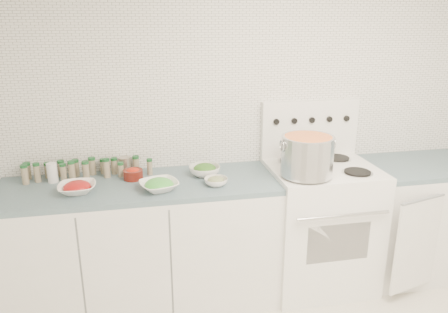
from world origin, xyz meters
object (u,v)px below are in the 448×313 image
Objects in this scene: bowl_tomato at (77,188)px; bowl_snowpea at (159,185)px; stock_pot at (307,154)px; stove at (319,222)px.

bowl_snowpea is at bearing -6.87° from bowl_tomato.
bowl_tomato is at bearing 173.13° from bowl_snowpea.
stock_pot is 0.99m from bowl_snowpea.
stock_pot is 1.50m from bowl_tomato.
stove is 1.74m from bowl_tomato.
bowl_tomato is (-1.69, -0.07, 0.44)m from stove.
stock_pot is (-0.19, -0.16, 0.59)m from stove.
bowl_snowpea is (0.51, -0.06, 0.00)m from bowl_tomato.
bowl_snowpea is (-1.18, -0.13, 0.44)m from stove.
bowl_snowpea is at bearing -173.65° from stove.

